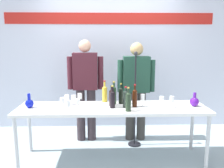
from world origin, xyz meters
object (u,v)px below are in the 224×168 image
object	(u,v)px
wine_bottle_2	(114,94)
wine_bottle_7	(128,101)
presenter_right	(136,85)
wine_glass_left_4	(63,101)
decanter_blue_left	(29,103)
wine_glass_right_1	(172,100)
wine_glass_left_5	(80,96)
wine_bottle_3	(135,97)
wine_bottle_0	(112,99)
decanter_blue_right	(194,101)
wine_glass_right_0	(143,98)
wine_bottle_6	(105,93)
wine_glass_right_2	(162,99)
wine_glass_left_2	(78,102)
wine_bottle_1	(126,98)
presenter_left	(86,85)
wine_bottle_5	(112,97)
wine_glass_left_0	(74,98)
wine_glass_left_1	(67,98)
microphone_stand	(135,115)
wine_glass_left_3	(68,104)
display_table	(112,111)
wine_bottle_4	(121,95)

from	to	relation	value
wine_bottle_2	wine_bottle_7	xyz separation A→B (m)	(0.17, -0.34, -0.01)
presenter_right	wine_glass_left_4	world-z (taller)	presenter_right
presenter_right	wine_bottle_2	distance (m)	0.67
decanter_blue_left	wine_glass_right_1	size ratio (longest dim) A/B	1.21
presenter_right	wine_glass_left_5	xyz separation A→B (m)	(-0.87, -0.48, -0.07)
wine_bottle_3	wine_bottle_0	bearing A→B (deg)	-170.22
decanter_blue_right	wine_glass_right_0	world-z (taller)	decanter_blue_right
wine_bottle_7	wine_glass_left_4	distance (m)	0.86
presenter_right	wine_bottle_6	distance (m)	0.66
wine_glass_right_0	wine_glass_right_2	xyz separation A→B (m)	(0.25, -0.05, -0.01)
decanter_blue_right	wine_bottle_2	xyz separation A→B (m)	(-1.10, 0.14, 0.07)
decanter_blue_right	wine_glass_left_5	bearing A→B (deg)	172.63
wine_bottle_0	wine_glass_left_4	distance (m)	0.65
decanter_blue_left	wine_bottle_0	xyz separation A→B (m)	(1.11, -0.05, 0.06)
wine_bottle_6	wine_bottle_7	xyz separation A→B (m)	(0.30, -0.48, 0.00)
wine_glass_left_2	wine_glass_left_5	xyz separation A→B (m)	(0.00, 0.28, 0.00)
wine_glass_left_4	wine_glass_left_5	xyz separation A→B (m)	(0.19, 0.30, -0.01)
wine_glass_left_2	wine_glass_right_0	size ratio (longest dim) A/B	0.83
wine_bottle_1	wine_glass_left_4	world-z (taller)	wine_bottle_1
presenter_left	wine_bottle_5	world-z (taller)	presenter_left
wine_glass_right_0	presenter_right	bearing A→B (deg)	90.17
decanter_blue_right	wine_glass_right_0	bearing A→B (deg)	177.98
presenter_right	wine_bottle_0	bearing A→B (deg)	-119.60
decanter_blue_left	presenter_left	bearing A→B (deg)	44.39
wine_bottle_7	wine_glass_left_2	size ratio (longest dim) A/B	2.24
wine_glass_left_0	wine_glass_left_1	distance (m)	0.10
decanter_blue_left	decanter_blue_right	size ratio (longest dim) A/B	1.01
decanter_blue_right	wine_glass_left_5	xyz separation A→B (m)	(-1.58, 0.20, 0.03)
wine_bottle_2	decanter_blue_left	bearing A→B (deg)	-172.96
wine_bottle_3	wine_glass_left_1	xyz separation A→B (m)	(-0.94, 0.13, -0.03)
decanter_blue_left	wine_glass_left_5	distance (m)	0.69
wine_bottle_0	wine_glass_left_4	world-z (taller)	wine_bottle_0
microphone_stand	wine_bottle_1	bearing A→B (deg)	-111.68
wine_glass_left_5	wine_glass_right_2	world-z (taller)	wine_glass_right_2
wine_glass_left_0	wine_glass_left_3	xyz separation A→B (m)	(-0.03, -0.33, 0.01)
wine_bottle_7	wine_glass_left_4	xyz separation A→B (m)	(-0.85, 0.11, -0.02)
wine_glass_left_2	microphone_stand	size ratio (longest dim) A/B	0.09
display_table	wine_bottle_4	world-z (taller)	wine_bottle_4
wine_glass_left_2	wine_glass_left_5	world-z (taller)	wine_glass_left_5
wine_bottle_6	display_table	bearing A→B (deg)	-69.72
wine_bottle_1	wine_glass_left_0	size ratio (longest dim) A/B	2.04
wine_bottle_1	wine_glass_left_5	world-z (taller)	wine_bottle_1
wine_glass_left_3	wine_glass_right_0	distance (m)	1.00
decanter_blue_left	wine_bottle_2	size ratio (longest dim) A/B	0.59
presenter_left	decanter_blue_left	bearing A→B (deg)	-135.61
wine_bottle_7	display_table	bearing A→B (deg)	133.88
decanter_blue_right	wine_bottle_1	world-z (taller)	wine_bottle_1
display_table	wine_bottle_1	world-z (taller)	wine_bottle_1
display_table	wine_glass_left_2	world-z (taller)	wine_glass_left_2
wine_glass_left_4	wine_bottle_7	bearing A→B (deg)	-7.41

